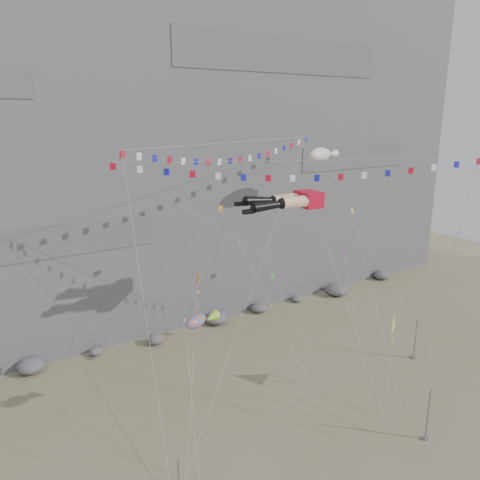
% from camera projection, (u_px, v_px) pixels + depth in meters
% --- Properties ---
extents(ground, '(120.00, 120.00, 0.00)m').
position_uv_depth(ground, '(313.00, 394.00, 40.52)').
color(ground, '#86755C').
rests_on(ground, ground).
extents(cliff, '(80.00, 28.00, 50.00)m').
position_uv_depth(cliff, '(156.00, 102.00, 60.08)').
color(cliff, slate).
rests_on(cliff, ground).
extents(talus_boulders, '(60.00, 3.00, 1.20)m').
position_uv_depth(talus_boulders, '(216.00, 318.00, 54.20)').
color(talus_boulders, slate).
rests_on(talus_boulders, ground).
extents(anchor_pole_center, '(0.12, 0.12, 4.24)m').
position_uv_depth(anchor_pole_center, '(428.00, 414.00, 34.38)').
color(anchor_pole_center, gray).
rests_on(anchor_pole_center, ground).
extents(anchor_pole_right, '(0.12, 0.12, 4.20)m').
position_uv_depth(anchor_pole_right, '(415.00, 339.00, 46.04)').
color(anchor_pole_right, gray).
rests_on(anchor_pole_right, ground).
extents(legs_kite, '(7.86, 13.30, 19.99)m').
position_uv_depth(legs_kite, '(288.00, 201.00, 39.95)').
color(legs_kite, '#B90B22').
rests_on(legs_kite, ground).
extents(flag_banner_upper, '(26.35, 19.86, 29.51)m').
position_uv_depth(flag_banner_upper, '(235.00, 142.00, 42.82)').
color(flag_banner_upper, '#B90B22').
rests_on(flag_banner_upper, ground).
extents(flag_banner_lower, '(28.13, 13.16, 24.02)m').
position_uv_depth(flag_banner_lower, '(306.00, 161.00, 38.47)').
color(flag_banner_lower, '#B90B22').
rests_on(flag_banner_lower, ground).
extents(harlequin_kite, '(5.75, 7.95, 14.03)m').
position_uv_depth(harlequin_kite, '(198.00, 280.00, 36.09)').
color(harlequin_kite, red).
rests_on(harlequin_kite, ground).
extents(fish_windsock, '(4.54, 6.49, 10.77)m').
position_uv_depth(fish_windsock, '(196.00, 322.00, 33.68)').
color(fish_windsock, '#FF5D0D').
rests_on(fish_windsock, ground).
extents(delta_kite, '(5.96, 4.52, 8.81)m').
position_uv_depth(delta_kite, '(394.00, 326.00, 38.77)').
color(delta_kite, yellow).
rests_on(delta_kite, ground).
extents(blimp_windsock, '(6.46, 15.89, 24.42)m').
position_uv_depth(blimp_windsock, '(320.00, 155.00, 50.10)').
color(blimp_windsock, '#F1E1C6').
rests_on(blimp_windsock, ground).
extents(small_kite_a, '(2.47, 14.68, 20.80)m').
position_uv_depth(small_kite_a, '(222.00, 212.00, 41.65)').
color(small_kite_a, '#FFA215').
rests_on(small_kite_a, ground).
extents(small_kite_b, '(5.47, 9.29, 14.23)m').
position_uv_depth(small_kite_b, '(345.00, 258.00, 44.84)').
color(small_kite_b, purple).
rests_on(small_kite_b, ground).
extents(small_kite_c, '(1.04, 10.99, 14.50)m').
position_uv_depth(small_kite_c, '(274.00, 279.00, 39.74)').
color(small_kite_c, green).
rests_on(small_kite_c, ground).
extents(small_kite_d, '(8.78, 15.44, 21.85)m').
position_uv_depth(small_kite_d, '(353.00, 215.00, 48.16)').
color(small_kite_d, '#FFF115').
rests_on(small_kite_d, ground).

